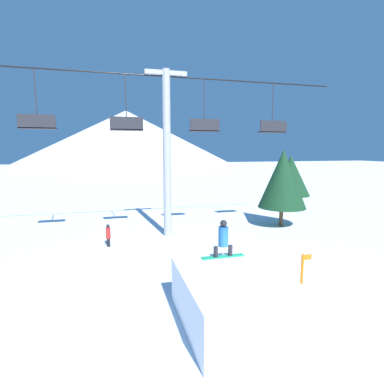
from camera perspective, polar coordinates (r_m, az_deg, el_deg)
name	(u,v)px	position (r m, az deg, el deg)	size (l,w,h in m)	color
ground_plane	(269,319)	(10.28, 14.53, -22.32)	(220.00, 220.00, 0.00)	white
mountain_ridge	(127,139)	(94.08, -12.36, 9.85)	(67.23, 67.23, 16.75)	silver
snow_ramp	(234,299)	(9.51, 8.08, -19.59)	(3.05, 3.78, 1.50)	white
snowboarder	(223,239)	(10.35, 5.97, -8.92)	(1.52, 0.33, 1.30)	#1E9E6B
chairlift	(167,141)	(17.63, -4.82, 9.60)	(21.24, 0.46, 9.64)	#9E9EA3
pine_tree_near	(283,179)	(20.86, 16.89, 2.43)	(3.15, 3.15, 5.19)	#4C3823
pine_tree_far	(290,176)	(26.94, 18.21, 2.98)	(3.32, 3.32, 4.67)	#4C3823
trail_marker	(302,272)	(11.95, 20.29, -14.04)	(0.41, 0.10, 1.42)	orange
distant_skier	(108,234)	(16.73, -15.66, -7.80)	(0.24, 0.24, 1.23)	black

